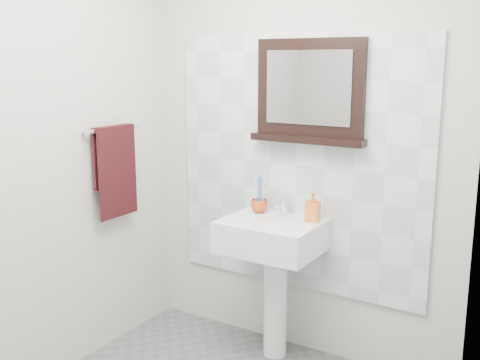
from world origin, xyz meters
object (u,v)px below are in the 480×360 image
at_px(pedestal_sink, 272,251).
at_px(soap_dispenser, 313,207).
at_px(hand_towel, 115,164).
at_px(framed_mirror, 310,94).
at_px(toothbrush_cup, 259,206).

distance_m(pedestal_sink, soap_dispenser, 0.35).
bearing_deg(pedestal_sink, hand_towel, -160.40).
xyz_separation_m(framed_mirror, hand_towel, (-1.03, -0.51, -0.42)).
relative_size(pedestal_sink, framed_mirror, 1.40).
xyz_separation_m(toothbrush_cup, framed_mirror, (0.27, 0.08, 0.67)).
bearing_deg(framed_mirror, soap_dispenser, -48.24).
height_order(pedestal_sink, soap_dispenser, soap_dispenser).
bearing_deg(soap_dispenser, toothbrush_cup, 171.21).
bearing_deg(hand_towel, pedestal_sink, 19.60).
bearing_deg(soap_dispenser, hand_towel, -167.41).
height_order(toothbrush_cup, framed_mirror, framed_mirror).
bearing_deg(pedestal_sink, soap_dispenser, 26.42).
bearing_deg(framed_mirror, pedestal_sink, -123.92).
xyz_separation_m(pedestal_sink, toothbrush_cup, (-0.15, 0.10, 0.22)).
bearing_deg(framed_mirror, hand_towel, -153.70).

